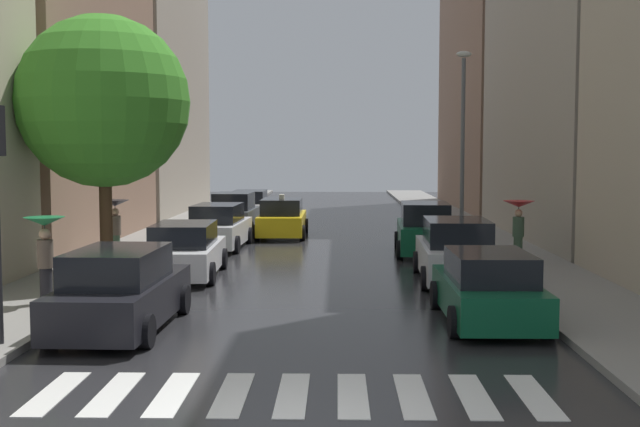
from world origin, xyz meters
TOP-DOWN VIEW (x-y plane):
  - ground_plane at (0.00, 24.00)m, footprint 28.00×72.00m
  - sidewalk_left at (-6.50, 24.00)m, footprint 3.00×72.00m
  - sidewalk_right at (6.50, 24.00)m, footprint 3.00×72.00m
  - crosswalk_stripes at (-0.00, 1.75)m, footprint 7.65×2.20m
  - building_left_mid at (-11.00, 20.88)m, footprint 6.00×13.91m
  - building_left_far at (-11.00, 36.30)m, footprint 6.00×15.37m
  - building_right_mid at (11.00, 22.71)m, footprint 6.00×15.42m
  - building_right_far at (11.00, 39.69)m, footprint 6.00×17.09m
  - parked_car_left_nearest at (-3.74, 6.01)m, footprint 2.15×4.78m
  - parked_car_left_second at (-3.72, 12.77)m, footprint 2.17×4.64m
  - parked_car_left_third at (-3.76, 19.50)m, footprint 2.18×4.70m
  - parked_car_left_fourth at (-3.87, 24.96)m, footprint 2.13×4.09m
  - parked_car_left_fifth at (-3.87, 31.18)m, footprint 2.07×4.70m
  - parked_car_right_nearest at (3.86, 6.81)m, footprint 2.04×4.41m
  - parked_car_right_second at (3.97, 12.15)m, footprint 2.24×4.64m
  - parked_car_right_third at (3.75, 18.03)m, footprint 2.21×4.58m
  - taxi_midroad at (-1.66, 23.54)m, footprint 2.07×4.58m
  - pedestrian_foreground at (-6.00, 8.00)m, footprint 0.92×0.92m
  - pedestrian_near_tree at (-6.48, 15.45)m, footprint 0.90×0.90m
  - pedestrian_by_kerb at (6.38, 15.18)m, footprint 0.98×0.98m
  - street_tree_left at (-5.89, 12.42)m, footprint 4.83×4.83m
  - lamp_post_right at (5.55, 21.30)m, footprint 0.60×0.28m

SIDE VIEW (x-z plane):
  - ground_plane at x=0.00m, z-range -0.04..0.00m
  - crosswalk_stripes at x=0.00m, z-range 0.00..0.01m
  - sidewalk_left at x=-6.50m, z-range 0.00..0.15m
  - sidewalk_right at x=6.50m, z-range 0.00..0.15m
  - parked_car_right_nearest at x=3.86m, z-range -0.04..1.49m
  - parked_car_left_second at x=-3.72m, z-range -0.05..1.53m
  - parked_car_left_fifth at x=-3.87m, z-range -0.05..1.54m
  - taxi_midroad at x=-1.66m, z-range -0.14..1.67m
  - parked_car_left_third at x=-3.76m, z-range -0.05..1.61m
  - parked_car_left_nearest at x=-3.74m, z-range -0.05..1.63m
  - parked_car_right_second at x=3.97m, z-range -0.06..1.70m
  - parked_car_left_fourth at x=-3.87m, z-range -0.07..1.73m
  - parked_car_right_third at x=3.75m, z-range -0.07..1.76m
  - pedestrian_near_tree at x=-6.48m, z-range 0.54..2.45m
  - pedestrian_by_kerb at x=6.38m, z-range 0.58..2.50m
  - pedestrian_foreground at x=-6.00m, z-range 0.56..2.55m
  - lamp_post_right at x=5.55m, z-range 0.69..8.01m
  - street_tree_left at x=-5.89m, z-range 1.37..8.65m
  - building_left_mid at x=-11.00m, z-range 0.00..13.74m
  - building_left_far at x=-11.00m, z-range 0.00..16.18m
  - building_right_mid at x=11.00m, z-range 0.00..18.24m
  - building_right_far at x=11.00m, z-range 0.00..21.60m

